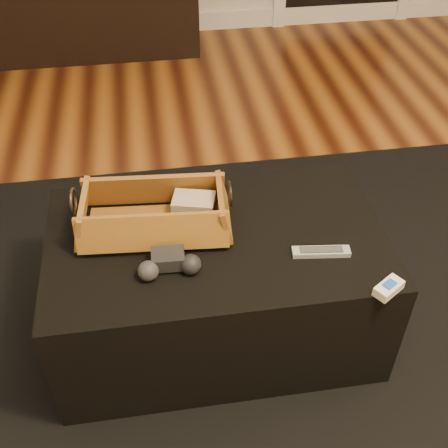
{
  "coord_description": "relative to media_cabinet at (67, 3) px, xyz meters",
  "views": [
    {
      "loc": [
        -0.11,
        -1.06,
        1.55
      ],
      "look_at": [
        0.07,
        0.13,
        0.49
      ],
      "focal_mm": 45.0,
      "sensor_mm": 36.0,
      "label": 1
    }
  ],
  "objects": [
    {
      "name": "cream_gadget",
      "position": [
        1.0,
        -2.65,
        0.14
      ],
      "size": [
        0.09,
        0.08,
        0.03
      ],
      "color": "beige",
      "rests_on": "ottoman"
    },
    {
      "name": "wicker_basket",
      "position": [
        0.41,
        -2.3,
        0.18
      ],
      "size": [
        0.47,
        0.27,
        0.16
      ],
      "color": "#916120",
      "rests_on": "ottoman"
    },
    {
      "name": "area_rug",
      "position": [
        0.58,
        -2.41,
        -0.3
      ],
      "size": [
        2.6,
        2.0,
        0.01
      ],
      "primitive_type": "cube",
      "color": "black",
      "rests_on": "floor"
    },
    {
      "name": "game_controller",
      "position": [
        0.44,
        -2.49,
        0.15
      ],
      "size": [
        0.18,
        0.1,
        0.06
      ],
      "color": "black",
      "rests_on": "ottoman"
    },
    {
      "name": "cloth_bundle",
      "position": [
        0.53,
        -2.28,
        0.17
      ],
      "size": [
        0.14,
        0.11,
        0.07
      ],
      "primitive_type": "cube",
      "rotation": [
        0.0,
        0.0,
        -0.25
      ],
      "color": "tan",
      "rests_on": "wicker_basket"
    },
    {
      "name": "ottoman",
      "position": [
        0.58,
        -2.36,
        -0.09
      ],
      "size": [
        1.0,
        0.6,
        0.42
      ],
      "primitive_type": "cube",
      "color": "black",
      "rests_on": "area_rug"
    },
    {
      "name": "media_cabinet",
      "position": [
        0.0,
        0.0,
        0.0
      ],
      "size": [
        1.57,
        0.45,
        0.62
      ],
      "primitive_type": "cube",
      "color": "black",
      "rests_on": "floor"
    },
    {
      "name": "tv_remote",
      "position": [
        0.39,
        -2.32,
        0.15
      ],
      "size": [
        0.24,
        0.06,
        0.02
      ],
      "primitive_type": "cube",
      "rotation": [
        0.0,
        0.0,
        0.02
      ],
      "color": "black",
      "rests_on": "wicker_basket"
    },
    {
      "name": "baseboard",
      "position": [
        0.53,
        0.22,
        -0.25
      ],
      "size": [
        5.0,
        0.04,
        0.12
      ],
      "primitive_type": "cube",
      "color": "white",
      "rests_on": "floor"
    },
    {
      "name": "silver_remote",
      "position": [
        0.87,
        -2.48,
        0.13
      ],
      "size": [
        0.17,
        0.06,
        0.02
      ],
      "color": "#9FA2A6",
      "rests_on": "ottoman"
    },
    {
      "name": "floor",
      "position": [
        0.53,
        -2.51,
        -0.31
      ],
      "size": [
        5.0,
        5.5,
        0.01
      ],
      "primitive_type": "cube",
      "color": "brown",
      "rests_on": "ground"
    }
  ]
}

